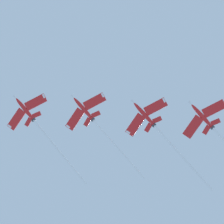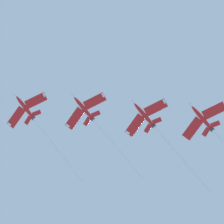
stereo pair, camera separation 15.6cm
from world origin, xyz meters
TOP-DOWN VIEW (x-y plane):
  - jet_lead at (-19.95, 9.82)m, footprint 36.20×33.39m
  - jet_second at (2.73, 4.95)m, footprint 34.32×31.20m
  - jet_third at (28.96, 5.36)m, footprint 35.92×32.69m
  - jet_fourth at (49.98, 2.25)m, footprint 35.04×32.27m

SIDE VIEW (x-z plane):
  - jet_fourth at x=49.98m, z-range 124.55..133.25m
  - jet_third at x=28.96m, z-range 126.76..135.89m
  - jet_second at x=2.73m, z-range 130.89..139.46m
  - jet_lead at x=-19.95m, z-range 132.85..142.24m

